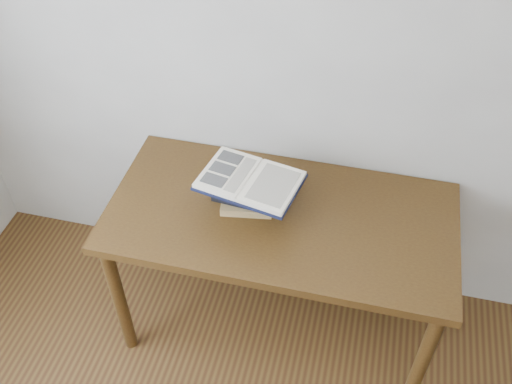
# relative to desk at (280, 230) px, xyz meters

# --- Properties ---
(desk) EXTENTS (1.44, 0.72, 0.77)m
(desk) POSITION_rel_desk_xyz_m (0.00, 0.00, 0.00)
(desk) COLOR #442E11
(desk) RESTS_ON ground
(book_stack) EXTENTS (0.25, 0.19, 0.15)m
(book_stack) POSITION_rel_desk_xyz_m (-0.15, 0.03, 0.17)
(book_stack) COLOR tan
(book_stack) RESTS_ON desk
(open_book) EXTENTS (0.44, 0.34, 0.03)m
(open_book) POSITION_rel_desk_xyz_m (-0.13, 0.00, 0.26)
(open_book) COLOR black
(open_book) RESTS_ON book_stack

